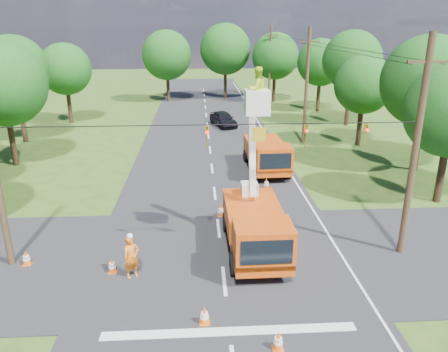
{
  "coord_description": "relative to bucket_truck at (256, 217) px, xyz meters",
  "views": [
    {
      "loc": [
        -0.96,
        -15.82,
        10.32
      ],
      "look_at": [
        0.36,
        6.03,
        2.6
      ],
      "focal_mm": 35.0,
      "sensor_mm": 36.0,
      "label": 1
    }
  ],
  "objects": [
    {
      "name": "traffic_cone_5",
      "position": [
        -10.38,
        -0.61,
        -1.45
      ],
      "size": [
        0.38,
        0.38,
        0.71
      ],
      "color": "#EA580C",
      "rests_on": "ground"
    },
    {
      "name": "tree_right_d",
      "position": [
        13.19,
        26.52,
        4.87
      ],
      "size": [
        6.0,
        6.0,
        9.7
      ],
      "color": "#382616",
      "rests_on": "ground"
    },
    {
      "name": "traffic_cone_3",
      "position": [
        1.81,
        8.23,
        -1.45
      ],
      "size": [
        0.38,
        0.38,
        0.71
      ],
      "color": "#EA580C",
      "rests_on": "ground"
    },
    {
      "name": "tree_far_b",
      "position": [
        1.39,
        44.52,
        5.0
      ],
      "size": [
        7.0,
        7.0,
        10.32
      ],
      "color": "#382616",
      "rests_on": "ground"
    },
    {
      "name": "pole_right_near",
      "position": [
        6.89,
        -0.48,
        3.29
      ],
      "size": [
        1.8,
        0.3,
        10.0
      ],
      "color": "#4C3823",
      "rests_on": "ground"
    },
    {
      "name": "tree_left_d",
      "position": [
        -16.61,
        14.52,
        4.31
      ],
      "size": [
        6.2,
        6.2,
        9.24
      ],
      "color": "#382616",
      "rests_on": "ground"
    },
    {
      "name": "second_truck",
      "position": [
        2.37,
        11.85,
        -0.52
      ],
      "size": [
        2.84,
        6.72,
        2.48
      ],
      "rotation": [
        0.0,
        0.0,
        0.03
      ],
      "color": "#C3500D",
      "rests_on": "ground"
    },
    {
      "name": "tree_right_e",
      "position": [
        12.19,
        34.52,
        4.0
      ],
      "size": [
        5.6,
        5.6,
        8.63
      ],
      "color": "#382616",
      "rests_on": "ground"
    },
    {
      "name": "road_main",
      "position": [
        -1.61,
        17.52,
        -1.81
      ],
      "size": [
        12.0,
        100.0,
        0.06
      ],
      "primitive_type": "cube",
      "color": "black",
      "rests_on": "ground"
    },
    {
      "name": "signal_span",
      "position": [
        0.62,
        -0.49,
        4.07
      ],
      "size": [
        18.0,
        0.29,
        1.07
      ],
      "color": "black",
      "rests_on": "ground"
    },
    {
      "name": "ground",
      "position": [
        -1.61,
        17.52,
        -1.81
      ],
      "size": [
        140.0,
        140.0,
        0.0
      ],
      "primitive_type": "plane",
      "color": "#2D4E17",
      "rests_on": "ground"
    },
    {
      "name": "tree_right_c",
      "position": [
        11.59,
        18.52,
        3.5
      ],
      "size": [
        5.0,
        5.0,
        7.83
      ],
      "color": "#382616",
      "rests_on": "ground"
    },
    {
      "name": "tree_left_f",
      "position": [
        -16.41,
        29.52,
        3.87
      ],
      "size": [
        5.4,
        5.4,
        8.4
      ],
      "color": "#382616",
      "rests_on": "ground"
    },
    {
      "name": "road_cross",
      "position": [
        -1.61,
        -0.48,
        -1.81
      ],
      "size": [
        56.0,
        10.0,
        0.07
      ],
      "primitive_type": "cube",
      "color": "black",
      "rests_on": "ground"
    },
    {
      "name": "pole_right_mid",
      "position": [
        6.89,
        19.52,
        3.29
      ],
      "size": [
        1.8,
        0.3,
        10.0
      ],
      "color": "#4C3823",
      "rests_on": "ground"
    },
    {
      "name": "stop_bar",
      "position": [
        -1.61,
        -5.68,
        -1.81
      ],
      "size": [
        9.0,
        0.45,
        0.02
      ],
      "primitive_type": "cube",
      "color": "silver",
      "rests_on": "ground"
    },
    {
      "name": "tree_left_e",
      "position": [
        -18.41,
        21.52,
        4.68
      ],
      "size": [
        5.8,
        5.8,
        9.41
      ],
      "color": "#382616",
      "rests_on": "ground"
    },
    {
      "name": "traffic_cone_7",
      "position": [
        1.92,
        14.86,
        -1.45
      ],
      "size": [
        0.38,
        0.38,
        0.71
      ],
      "color": "#EA580C",
      "rests_on": "ground"
    },
    {
      "name": "traffic_cone_2",
      "position": [
        -1.4,
        4.08,
        -1.45
      ],
      "size": [
        0.38,
        0.38,
        0.71
      ],
      "color": "#EA580C",
      "rests_on": "ground"
    },
    {
      "name": "edge_line",
      "position": [
        3.99,
        17.52,
        -1.81
      ],
      "size": [
        0.12,
        90.0,
        0.02
      ],
      "primitive_type": "cube",
      "color": "silver",
      "rests_on": "ground"
    },
    {
      "name": "traffic_cone_4",
      "position": [
        -6.42,
        -1.49,
        -1.45
      ],
      "size": [
        0.38,
        0.38,
        0.71
      ],
      "color": "#EA580C",
      "rests_on": "ground"
    },
    {
      "name": "tree_far_c",
      "position": [
        7.89,
        41.52,
        4.25
      ],
      "size": [
        6.2,
        6.2,
        9.18
      ],
      "color": "#382616",
      "rests_on": "ground"
    },
    {
      "name": "tree_far_a",
      "position": [
        -6.61,
        42.52,
        4.38
      ],
      "size": [
        6.6,
        6.6,
        9.5
      ],
      "color": "#382616",
      "rests_on": "ground"
    },
    {
      "name": "distant_car",
      "position": [
        0.06,
        26.72,
        -1.03
      ],
      "size": [
        3.12,
        4.93,
        1.56
      ],
      "primitive_type": "imported",
      "rotation": [
        0.0,
        0.0,
        0.3
      ],
      "color": "black",
      "rests_on": "ground"
    },
    {
      "name": "ground_worker",
      "position": [
        -5.5,
        -1.88,
        -0.85
      ],
      "size": [
        0.84,
        0.77,
        1.93
      ],
      "primitive_type": "imported",
      "rotation": [
        0.0,
        0.0,
        0.58
      ],
      "color": "#DF4C12",
      "rests_on": "ground"
    },
    {
      "name": "tree_right_b",
      "position": [
        13.39,
        11.52,
        4.62
      ],
      "size": [
        6.4,
        6.4,
        9.65
      ],
      "color": "#382616",
      "rests_on": "ground"
    },
    {
      "name": "bucket_truck",
      "position": [
        0.0,
        0.0,
        0.0
      ],
      "size": [
        2.75,
        6.72,
        8.56
      ],
      "rotation": [
        0.0,
        0.0,
        0.01
      ],
      "color": "#C3500D",
      "rests_on": "ground"
    },
    {
      "name": "traffic_cone_0",
      "position": [
        -2.48,
        -5.15,
        -1.45
      ],
      "size": [
        0.38,
        0.38,
        0.71
      ],
      "color": "#EA580C",
      "rests_on": "ground"
    },
    {
      "name": "traffic_cone_1",
      "position": [
        -0.06,
        -6.63,
        -1.45
      ],
      "size": [
        0.38,
        0.38,
        0.71
      ],
      "color": "#EA580C",
      "rests_on": "ground"
    },
    {
      "name": "pole_right_far",
      "position": [
        6.89,
        39.52,
        3.29
      ],
      "size": [
        1.8,
        0.3,
        10.0
      ],
      "color": "#4C3823",
      "rests_on": "ground"
    }
  ]
}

